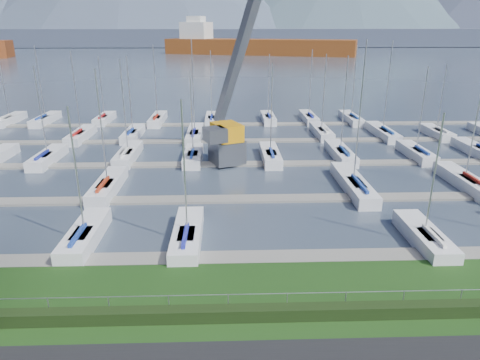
{
  "coord_description": "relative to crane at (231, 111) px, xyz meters",
  "views": [
    {
      "loc": [
        -1.01,
        -18.28,
        13.93
      ],
      "look_at": [
        0.0,
        12.0,
        3.0
      ],
      "focal_mm": 32.0,
      "sensor_mm": 36.0,
      "label": 1
    }
  ],
  "objects": [
    {
      "name": "sailboat_fleet",
      "position": [
        -0.72,
        1.69,
        0.05
      ],
      "size": [
        74.15,
        49.58,
        13.47
      ],
      "color": "#A32F15",
      "rests_on": "water"
    },
    {
      "name": "docks",
      "position": [
        0.49,
        -1.58,
        -5.55
      ],
      "size": [
        90.0,
        41.6,
        0.25
      ],
      "color": "slate",
      "rests_on": "water"
    },
    {
      "name": "foothill",
      "position": [
        0.49,
        302.42,
        0.67
      ],
      "size": [
        900.0,
        80.0,
        12.0
      ],
      "primitive_type": "cube",
      "color": "#3E465A",
      "rests_on": "water"
    },
    {
      "name": "hedge",
      "position": [
        0.49,
        -27.98,
        -4.98
      ],
      "size": [
        80.0,
        0.7,
        0.7
      ],
      "primitive_type": "cube",
      "color": "black",
      "rests_on": "grass"
    },
    {
      "name": "cargo_ship_mid",
      "position": [
        12.81,
        189.8,
        -1.79
      ],
      "size": [
        99.93,
        49.27,
        21.5
      ],
      "rotation": [
        0.0,
        0.0,
        -0.33
      ],
      "color": "brown",
      "rests_on": "water"
    },
    {
      "name": "path",
      "position": [
        0.49,
        -30.58,
        -5.32
      ],
      "size": [
        160.0,
        2.0,
        0.04
      ],
      "primitive_type": "cube",
      "color": "black",
      "rests_on": "grass"
    },
    {
      "name": "fence",
      "position": [
        0.49,
        -27.58,
        -4.13
      ],
      "size": [
        80.0,
        0.04,
        0.04
      ],
      "primitive_type": "cylinder",
      "rotation": [
        0.0,
        1.57,
        0.0
      ],
      "color": "gray",
      "rests_on": "grass"
    },
    {
      "name": "crane",
      "position": [
        0.0,
        0.0,
        0.0
      ],
      "size": [
        7.82,
        12.88,
        22.35
      ],
      "rotation": [
        0.0,
        0.0,
        0.4
      ],
      "color": "slate",
      "rests_on": "water"
    },
    {
      "name": "water",
      "position": [
        0.49,
        232.42,
        -5.73
      ],
      "size": [
        800.0,
        540.0,
        0.2
      ],
      "primitive_type": "cube",
      "color": "#3B4657"
    }
  ]
}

